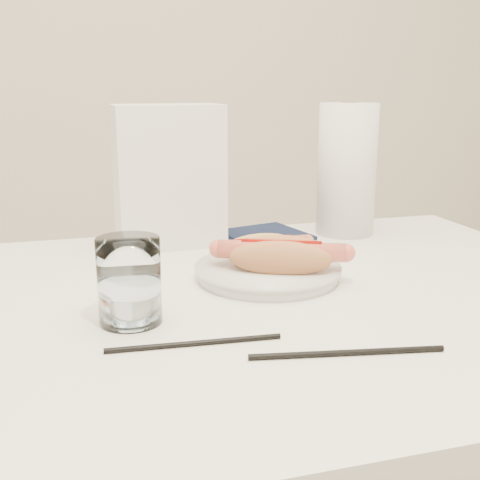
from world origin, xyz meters
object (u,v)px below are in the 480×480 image
object	(u,v)px
plate	(268,273)
napkin_box	(169,176)
water_glass	(129,281)
hotdog_left	(263,249)
paper_towel_roll	(347,170)
hotdog_right	(281,256)
table	(224,336)

from	to	relation	value
plate	napkin_box	size ratio (longest dim) A/B	0.84
water_glass	hotdog_left	bearing A→B (deg)	34.41
water_glass	paper_towel_roll	world-z (taller)	paper_towel_roll
napkin_box	paper_towel_roll	bearing A→B (deg)	-3.66
hotdog_right	paper_towel_roll	distance (m)	0.36
plate	hotdog_right	bearing A→B (deg)	-64.04
plate	water_glass	world-z (taller)	water_glass
table	plate	bearing A→B (deg)	35.78
plate	hotdog_right	xyz separation A→B (m)	(0.01, -0.03, 0.03)
paper_towel_roll	table	bearing A→B (deg)	-137.63
napkin_box	table	bearing A→B (deg)	-87.80
table	paper_towel_roll	xyz separation A→B (m)	(0.33, 0.30, 0.19)
paper_towel_roll	hotdog_right	bearing A→B (deg)	-131.17
hotdog_left	paper_towel_roll	xyz separation A→B (m)	(0.24, 0.20, 0.09)
hotdog_right	water_glass	distance (m)	0.25
plate	hotdog_right	distance (m)	0.04
table	hotdog_right	xyz separation A→B (m)	(0.10, 0.04, 0.10)
plate	hotdog_left	distance (m)	0.05
napkin_box	plate	bearing A→B (deg)	-68.12
hotdog_right	napkin_box	distance (m)	0.31
water_glass	napkin_box	distance (m)	0.39
napkin_box	paper_towel_roll	distance (m)	0.35
table	hotdog_left	bearing A→B (deg)	47.33
table	napkin_box	world-z (taller)	napkin_box
hotdog_right	table	bearing A→B (deg)	-136.45
table	plate	size ratio (longest dim) A/B	5.55
plate	hotdog_left	xyz separation A→B (m)	(0.00, 0.04, 0.03)
water_glass	paper_towel_roll	distance (m)	0.59
plate	hotdog_left	bearing A→B (deg)	84.43
plate	paper_towel_roll	distance (m)	0.36
hotdog_right	napkin_box	xyz separation A→B (m)	(-0.12, 0.27, 0.09)
paper_towel_roll	water_glass	bearing A→B (deg)	-142.46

